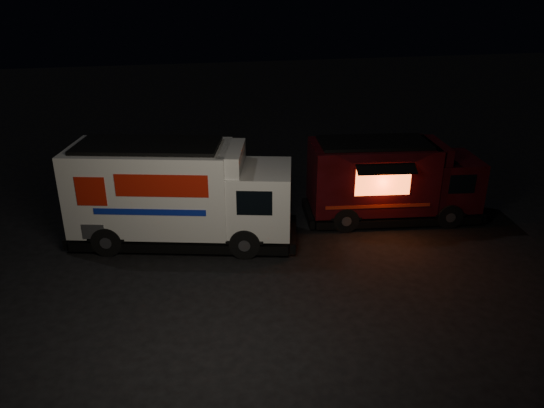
% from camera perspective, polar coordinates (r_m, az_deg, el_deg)
% --- Properties ---
extents(ground, '(80.00, 80.00, 0.00)m').
position_cam_1_polar(ground, '(15.01, -5.58, -7.70)').
color(ground, black).
rests_on(ground, ground).
extents(white_truck, '(7.36, 4.02, 3.17)m').
position_cam_1_polar(white_truck, '(16.45, -9.61, 1.12)').
color(white_truck, silver).
rests_on(white_truck, ground).
extents(red_truck, '(6.16, 2.89, 2.76)m').
position_cam_1_polar(red_truck, '(18.37, 12.93, 2.54)').
color(red_truck, '#350910').
rests_on(red_truck, ground).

